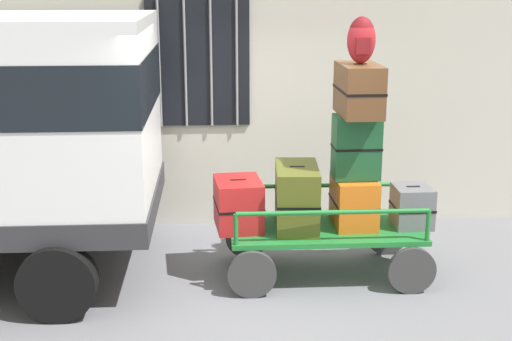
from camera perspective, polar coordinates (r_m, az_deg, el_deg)
ground_plane at (r=6.85m, az=0.94°, el=-10.10°), size 40.00×40.00×0.00m
building_wall at (r=8.44m, az=-0.18°, el=12.34°), size 12.00×0.38×5.00m
luggage_cart at (r=7.19m, az=5.61°, el=-5.45°), size 2.01×1.06×0.52m
cart_railing at (r=7.06m, az=5.69°, el=-2.54°), size 1.88×0.93×0.32m
suitcase_left_bottom at (r=7.02m, az=-1.45°, el=-2.72°), size 0.51×0.62×0.50m
suitcase_midleft_bottom at (r=7.02m, az=3.33°, el=-2.17°), size 0.47×0.78×0.64m
suitcase_center_bottom at (r=7.15m, az=7.96°, el=-2.51°), size 0.43×0.59×0.50m
suitcase_center_middle at (r=6.98m, az=8.16°, el=1.91°), size 0.47×0.31×0.64m
suitcase_center_top at (r=6.86m, az=8.37°, el=6.51°), size 0.40×0.70×0.50m
suitcase_midright_bottom at (r=7.25m, az=12.57°, el=-2.85°), size 0.38×0.41×0.42m
backpack at (r=6.79m, az=8.57°, el=10.42°), size 0.27×0.22×0.44m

